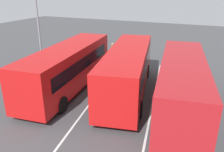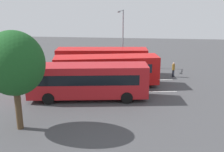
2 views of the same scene
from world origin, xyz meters
name	(u,v)px [view 1 (image 1 of 2)]	position (x,y,z in m)	size (l,w,h in m)	color
ground_plane	(126,94)	(0.00, 0.00, 0.00)	(72.55, 72.55, 0.00)	#424244
bus_far_left	(182,83)	(-0.75, -3.82, 1.77)	(10.87, 4.02, 3.19)	#AD191E
bus_center_left	(128,69)	(0.42, 0.04, 1.77)	(10.91, 4.62, 3.19)	red
bus_center_right	(69,66)	(-0.68, 4.23, 1.77)	(10.84, 3.68, 3.19)	red
pedestrian	(112,50)	(7.66, 4.33, 1.02)	(0.45, 0.45, 1.73)	#232833
street_lamp	(40,24)	(1.40, 8.19, 4.32)	(0.58, 2.44, 7.49)	gray
lane_stripe_outer_left	(154,99)	(0.00, -2.03, 0.00)	(15.17, 0.12, 0.01)	silver
lane_stripe_inner_left	(100,90)	(0.00, 2.03, 0.00)	(15.17, 0.12, 0.01)	silver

